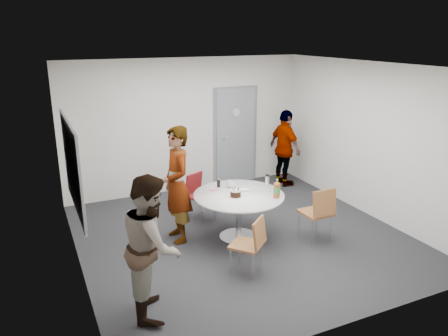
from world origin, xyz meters
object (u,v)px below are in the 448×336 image
whiteboard (72,166)px  table (240,200)px  chair_near_left (252,241)px  chair_far (198,192)px  person_left (152,245)px  door (235,136)px  chair_near_right (319,209)px  person_main (177,185)px  person_right (285,148)px

whiteboard → table: (2.42, -0.23, -0.81)m
whiteboard → chair_near_left: whiteboard is taller
table → chair_far: bearing=107.9°
whiteboard → person_left: whiteboard is taller
door → chair_far: 2.18m
chair_near_right → chair_far: (-1.36, 1.64, -0.05)m
chair_near_right → person_main: bearing=151.7°
person_main → chair_far: bearing=137.2°
chair_near_right → chair_far: size_ratio=1.10×
chair_near_left → person_right: (2.35, 2.92, 0.32)m
chair_near_right → person_left: 2.91m
table → person_main: (-0.92, 0.36, 0.28)m
chair_far → person_left: 2.73m
person_right → whiteboard: bearing=105.7°
chair_near_left → chair_far: bearing=48.1°
table → person_main: bearing=158.7°
whiteboard → person_left: 1.75m
table → chair_near_right: bearing=-32.2°
person_left → door: bearing=-23.6°
person_left → person_right: (3.77, 3.14, -0.03)m
chair_near_left → whiteboard: bearing=107.1°
chair_near_left → chair_far: 2.05m
chair_near_right → person_left: bearing=-168.3°
person_right → chair_near_left: bearing=136.6°
door → person_left: (-2.92, -3.80, -0.18)m
person_main → whiteboard: bearing=-84.5°
person_main → person_left: size_ratio=1.09×
door → person_main: size_ratio=1.15×
whiteboard → person_left: bearing=-67.2°
table → door: bearing=65.5°
chair_far → person_left: person_left is taller
person_left → table: bearing=-40.1°
chair_near_left → chair_near_right: bearing=-24.6°
table → person_main: 1.02m
chair_near_left → person_right: person_right is taller
door → person_right: bearing=-37.5°
person_left → person_right: size_ratio=1.03×
person_right → table: bearing=128.4°
door → person_right: 1.09m
person_left → person_right: person_left is taller
chair_near_right → person_main: (-1.96, 1.01, 0.37)m
table → chair_near_left: 1.13m
door → chair_near_right: bearing=-91.8°
whiteboard → person_main: size_ratio=1.03×
chair_far → door: bearing=-158.7°
chair_near_right → person_right: size_ratio=0.55×
table → chair_near_left: bearing=-108.6°
whiteboard → person_left: (0.64, -1.52, -0.61)m
chair_near_left → person_main: person_main is taller
door → chair_far: (-1.46, -1.52, -0.53)m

